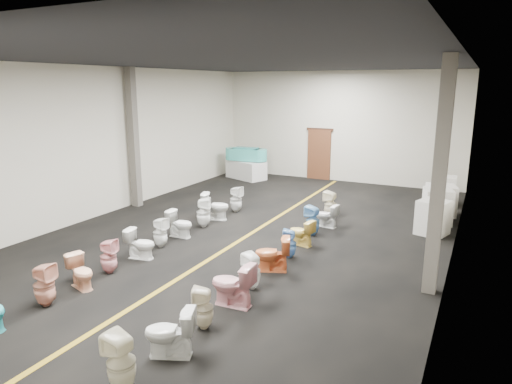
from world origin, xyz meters
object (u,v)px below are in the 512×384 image
toilet_right_9 (327,215)px  appliance_crate_c (441,200)px  toilet_left_6 (180,224)px  toilet_right_3 (233,284)px  toilet_left_3 (109,256)px  bathtub (246,154)px  appliance_crate_d (445,191)px  toilet_right_2 (203,308)px  toilet_right_7 (301,232)px  toilet_right_8 (313,221)px  toilet_right_5 (272,254)px  appliance_crate_a (433,218)px  toilet_right_6 (290,243)px  toilet_left_5 (160,232)px  toilet_left_9 (236,199)px  toilet_right_1 (170,333)px  toilet_right_0 (121,362)px  toilet_left_8 (215,206)px  toilet_right_10 (330,205)px  toilet_left_7 (203,212)px  toilet_left_1 (44,285)px  toilet_left_2 (81,272)px  appliance_crate_b (437,206)px  display_table (246,170)px  toilet_right_4 (252,271)px  toilet_left_4 (141,244)px

toilet_right_9 → appliance_crate_c: bearing=143.4°
toilet_left_6 → toilet_right_3: 4.19m
toilet_left_3 → bathtub: bearing=-0.5°
appliance_crate_d → toilet_right_2: appliance_crate_d is taller
toilet_right_7 → toilet_right_8: bearing=-167.2°
bathtub → toilet_left_3: bathtub is taller
toilet_right_5 → toilet_left_6: bearing=-129.5°
appliance_crate_a → toilet_right_6: appliance_crate_a is taller
appliance_crate_a → bathtub: bearing=151.4°
toilet_left_5 → toilet_left_9: (0.11, 3.66, 0.04)m
toilet_left_9 → toilet_right_1: (2.99, -7.36, -0.03)m
toilet_right_2 → toilet_right_5: 2.69m
toilet_right_3 → toilet_right_8: size_ratio=1.02×
toilet_left_6 → toilet_right_0: (3.04, -5.49, 0.06)m
toilet_left_8 → toilet_right_2: 6.30m
toilet_right_8 → toilet_right_10: (-0.09, 1.82, 0.01)m
toilet_right_8 → toilet_left_8: bearing=-82.4°
toilet_left_3 → toilet_left_7: (0.02, 3.66, 0.05)m
toilet_right_1 → toilet_right_2: 0.90m
toilet_left_1 → toilet_left_7: bearing=-9.9°
toilet_right_0 → toilet_right_5: toilet_right_0 is taller
toilet_right_8 → toilet_left_3: bearing=-25.5°
bathtub → toilet_left_2: 11.29m
appliance_crate_b → appliance_crate_d: appliance_crate_b is taller
bathtub → toilet_right_5: size_ratio=2.40×
appliance_crate_a → toilet_left_9: 5.84m
appliance_crate_c → toilet_right_8: 4.64m
toilet_left_8 → toilet_left_5: bearing=162.3°
toilet_left_5 → toilet_right_9: bearing=-41.4°
toilet_left_2 → toilet_right_2: size_ratio=0.93×
appliance_crate_b → toilet_left_8: (-5.97, -2.55, -0.11)m
toilet_right_1 → toilet_right_9: 7.15m
display_table → toilet_right_3: toilet_right_3 is taller
toilet_left_7 → toilet_left_8: bearing=-17.6°
toilet_left_9 → toilet_right_4: (3.02, -4.76, -0.05)m
appliance_crate_d → toilet_right_9: 4.99m
toilet_left_1 → toilet_left_9: bearing=-10.4°
toilet_right_8 → toilet_right_9: (0.10, 0.89, -0.07)m
appliance_crate_d → display_table: bearing=173.8°
bathtub → appliance_crate_b: bathtub is taller
toilet_right_4 → toilet_left_1: bearing=-29.2°
toilet_left_6 → toilet_left_8: toilet_left_8 is taller
appliance_crate_c → toilet_left_6: bearing=-138.1°
toilet_right_5 → toilet_right_9: toilet_right_5 is taller
toilet_right_1 → toilet_right_3: size_ratio=0.92×
appliance_crate_c → toilet_right_6: (-2.79, -5.43, -0.12)m
toilet_left_8 → toilet_left_4: bearing=163.3°
bathtub → toilet_right_7: 8.54m
toilet_left_6 → appliance_crate_b: bearing=-56.5°
toilet_left_9 → toilet_right_4: toilet_left_9 is taller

